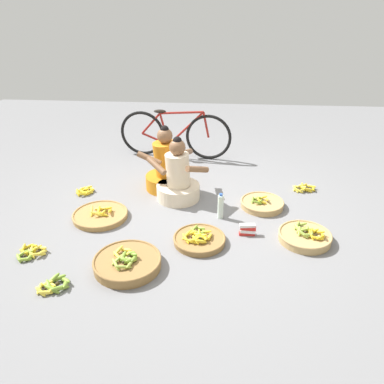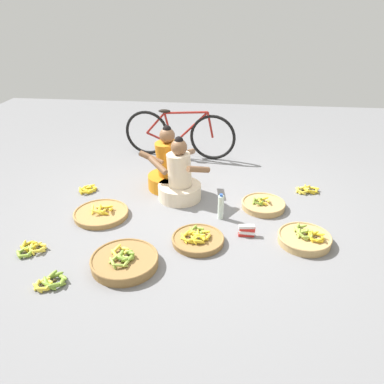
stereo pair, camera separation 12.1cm
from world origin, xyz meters
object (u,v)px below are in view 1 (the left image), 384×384
object	(u,v)px
vendor_woman_front	(178,180)
bicycle_leaning	(175,134)
banana_basket_back_center	(127,262)
loose_bananas_back_right	(54,285)
vendor_woman_behind	(166,169)
packet_carton_stack	(247,230)
loose_bananas_near_bicycle	(85,191)
loose_bananas_front_right	(304,188)
banana_basket_back_left	(305,236)
banana_basket_front_left	(100,215)
water_bottle	(221,206)
banana_basket_mid_right	(262,203)
loose_bananas_mid_left	(31,252)
banana_basket_front_center	(199,239)

from	to	relation	value
vendor_woman_front	bicycle_leaning	xyz separation A→B (m)	(-0.20, 1.36, 0.11)
vendor_woman_front	banana_basket_back_center	xyz separation A→B (m)	(-0.31, -1.35, -0.20)
vendor_woman_front	loose_bananas_back_right	bearing A→B (deg)	-117.37
vendor_woman_behind	packet_carton_stack	bearing A→B (deg)	-45.63
banana_basket_back_center	loose_bananas_near_bicycle	world-z (taller)	banana_basket_back_center
bicycle_leaning	loose_bananas_front_right	xyz separation A→B (m)	(1.77, -1.01, -0.33)
banana_basket_back_left	packet_carton_stack	distance (m)	0.57
banana_basket_front_left	packet_carton_stack	xyz separation A→B (m)	(1.61, -0.21, 0.02)
vendor_woman_behind	water_bottle	distance (m)	0.98
vendor_woman_front	banana_basket_mid_right	xyz separation A→B (m)	(1.00, -0.13, -0.21)
banana_basket_mid_right	loose_bananas_mid_left	xyz separation A→B (m)	(-2.27, -1.10, -0.02)
banana_basket_mid_right	loose_bananas_back_right	size ratio (longest dim) A/B	1.78
vendor_woman_front	banana_basket_back_center	distance (m)	1.40
loose_bananas_back_right	banana_basket_mid_right	bearing A→B (deg)	39.57
banana_basket_front_left	loose_bananas_front_right	world-z (taller)	banana_basket_front_left
loose_bananas_back_right	water_bottle	world-z (taller)	water_bottle
banana_basket_front_left	banana_basket_front_center	world-z (taller)	same
banana_basket_front_left	loose_bananas_mid_left	size ratio (longest dim) A/B	2.08
banana_basket_front_left	banana_basket_front_center	bearing A→B (deg)	-19.19
banana_basket_back_center	packet_carton_stack	size ratio (longest dim) A/B	3.58
loose_bananas_near_bicycle	vendor_woman_front	bearing A→B (deg)	-2.24
vendor_woman_behind	banana_basket_back_left	xyz separation A→B (m)	(1.55, -1.06, -0.22)
loose_bananas_near_bicycle	banana_basket_front_center	bearing A→B (deg)	-32.75
banana_basket_back_left	water_bottle	distance (m)	0.94
bicycle_leaning	packet_carton_stack	distance (m)	2.34
water_bottle	packet_carton_stack	bearing A→B (deg)	-48.36
loose_bananas_mid_left	vendor_woman_behind	bearing A→B (deg)	54.03
banana_basket_mid_right	loose_bananas_near_bicycle	xyz separation A→B (m)	(-2.18, 0.18, -0.02)
loose_bananas_near_bicycle	banana_basket_back_left	bearing A→B (deg)	-18.24
vendor_woman_front	banana_basket_front_left	distance (m)	0.99
bicycle_leaning	loose_bananas_back_right	distance (m)	3.12
banana_basket_back_center	loose_bananas_mid_left	distance (m)	0.97
banana_basket_back_center	loose_bananas_mid_left	bearing A→B (deg)	172.94
banana_basket_front_left	banana_basket_mid_right	world-z (taller)	banana_basket_mid_right
banana_basket_front_left	loose_bananas_near_bicycle	bearing A→B (deg)	122.89
banana_basket_back_center	vendor_woman_behind	bearing A→B (deg)	85.40
banana_basket_front_center	banana_basket_back_left	distance (m)	1.06
loose_bananas_near_bicycle	bicycle_leaning	bearing A→B (deg)	53.26
bicycle_leaning	banana_basket_mid_right	size ratio (longest dim) A/B	3.38
loose_bananas_near_bicycle	packet_carton_stack	world-z (taller)	packet_carton_stack
loose_bananas_mid_left	loose_bananas_front_right	world-z (taller)	loose_bananas_front_right
banana_basket_back_center	banana_basket_back_left	world-z (taller)	banana_basket_back_center
loose_bananas_mid_left	packet_carton_stack	distance (m)	2.13
banana_basket_mid_right	loose_bananas_mid_left	size ratio (longest dim) A/B	1.72
water_bottle	bicycle_leaning	bearing A→B (deg)	111.97
banana_basket_front_center	water_bottle	bearing A→B (deg)	67.91
bicycle_leaning	banana_basket_front_left	xyz separation A→B (m)	(-0.61, -1.88, -0.32)
banana_basket_front_center	banana_basket_mid_right	bearing A→B (deg)	48.76
banana_basket_back_center	loose_bananas_front_right	distance (m)	2.53
bicycle_leaning	banana_basket_front_center	xyz separation A→B (m)	(0.51, -2.27, -0.32)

